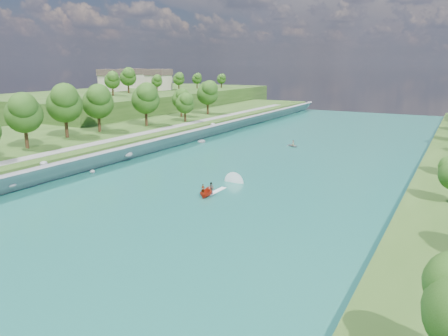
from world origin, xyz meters
The scene contains 11 objects.
ground centered at (0.00, 0.00, 0.00)m, with size 260.00×260.00×0.00m, color #2D5119.
river_water centered at (0.00, 20.00, 0.05)m, with size 55.00×240.00×0.10m, color #1A6356.
berm_west centered at (-50.00, 20.00, 1.75)m, with size 45.00×240.00×3.50m, color #2D5119.
ridge_west centered at (-82.50, 95.00, 4.50)m, with size 60.00×120.00×9.00m, color #2D5119.
riprap_bank centered at (-25.85, 19.18, 1.80)m, with size 4.35×236.00×4.06m.
riverside_path centered at (-32.50, 20.00, 3.55)m, with size 3.00×200.00×0.10m, color gray.
ridge_houses centered at (-88.67, 100.00, 13.31)m, with size 29.50×29.50×8.40m.
trees_west centered at (-40.60, 16.93, 9.42)m, with size 15.58×151.12×13.99m.
trees_ridge centered at (-71.68, 91.88, 13.56)m, with size 17.74×65.52×10.81m.
motorboat centered at (0.93, 11.47, 0.69)m, with size 3.60×18.63×2.11m.
raft centered at (-1.73, 54.12, 0.47)m, with size 3.96×3.76×1.55m.
Camera 1 is at (33.75, -44.66, 19.69)m, focal length 35.00 mm.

